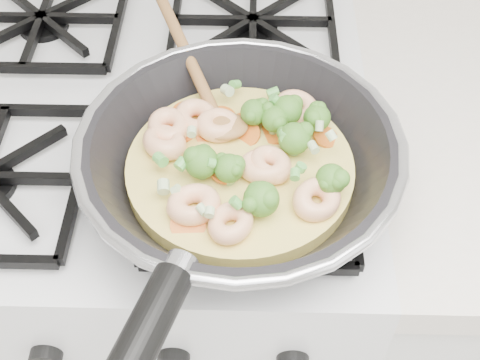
{
  "coord_description": "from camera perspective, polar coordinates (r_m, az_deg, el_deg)",
  "views": [
    {
      "loc": [
        0.15,
        1.09,
        1.46
      ],
      "look_at": [
        0.14,
        1.54,
        0.93
      ],
      "focal_mm": 48.34,
      "sensor_mm": 36.0,
      "label": 1
    }
  ],
  "objects": [
    {
      "name": "stove",
      "position": [
        1.18,
        -6.64,
        -8.98
      ],
      "size": [
        0.6,
        0.6,
        0.92
      ],
      "color": "white",
      "rests_on": "ground"
    },
    {
      "name": "skillet",
      "position": [
        0.67,
        -0.12,
        1.55
      ],
      "size": [
        0.34,
        0.65,
        0.1
      ],
      "rotation": [
        0.0,
        0.0,
        -0.37
      ],
      "color": "black",
      "rests_on": "stove"
    }
  ]
}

